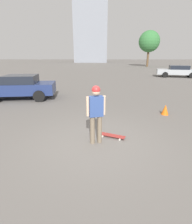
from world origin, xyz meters
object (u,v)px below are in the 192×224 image
object	(u,v)px
person	(96,110)
skateboard	(112,136)
car_parked_near	(20,87)
traffic_cone	(165,110)
car_parked_far	(178,71)

from	to	relation	value
person	skateboard	world-z (taller)	person
car_parked_near	person	bearing A→B (deg)	122.78
traffic_cone	car_parked_near	bearing A→B (deg)	-20.62
person	traffic_cone	distance (m)	4.20
person	skateboard	xyz separation A→B (m)	(-0.52, -0.38, -1.01)
person	car_parked_far	distance (m)	19.60
car_parked_near	traffic_cone	distance (m)	8.30
skateboard	car_parked_far	bearing A→B (deg)	-95.68
car_parked_near	traffic_cone	world-z (taller)	car_parked_near
skateboard	traffic_cone	size ratio (longest dim) A/B	1.89
car_parked_far	skateboard	bearing A→B (deg)	74.28
person	skateboard	distance (m)	1.20
skateboard	car_parked_near	distance (m)	7.43
skateboard	car_parked_far	world-z (taller)	car_parked_far
skateboard	traffic_cone	xyz separation A→B (m)	(-2.56, -2.35, 0.17)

